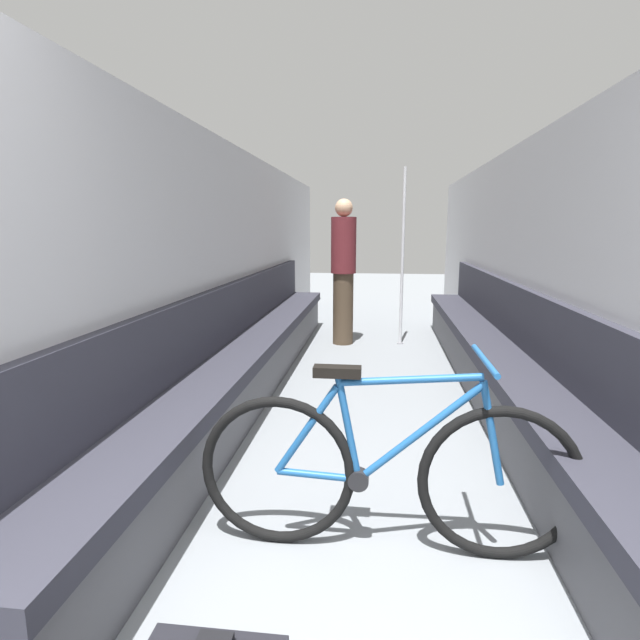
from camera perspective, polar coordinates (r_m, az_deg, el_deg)
The scene contains 7 objects.
wall_left at distance 4.28m, azimuth -11.39°, elevation 5.70°, with size 0.10×10.22×2.11m, color #B2B2B7.
wall_right at distance 4.24m, azimuth 23.50°, elevation 4.99°, with size 0.10×10.22×2.11m, color #B2B2B7.
bench_seat_row_left at distance 4.31m, azimuth -8.08°, elevation -4.16°, with size 0.43×6.11×0.94m.
bench_seat_row_right at distance 4.28m, azimuth 19.77°, elevation -4.79°, with size 0.43×6.11×0.94m.
bicycle at distance 2.26m, azimuth 7.51°, elevation -16.85°, with size 1.64×0.46×0.89m.
grab_pole_near at distance 6.05m, azimuth 9.41°, elevation 6.76°, with size 0.08×0.08×2.09m.
passenger_standing at distance 6.00m, azimuth 2.69°, elevation 5.70°, with size 0.30×0.30×1.73m.
Camera 1 is at (0.06, -0.54, 1.40)m, focal length 28.00 mm.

